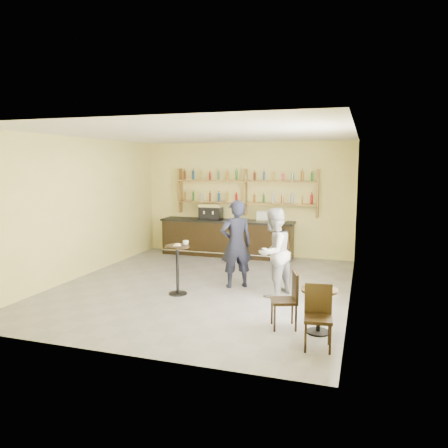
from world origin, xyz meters
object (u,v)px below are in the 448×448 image
(man_main, at_px, (236,244))
(patron_second, at_px, (273,252))
(bar_counter, at_px, (227,238))
(espresso_machine, at_px, (211,212))
(chair_south, at_px, (318,318))
(pedestal_table, at_px, (177,270))
(chair_west, at_px, (284,300))
(cafe_table, at_px, (319,311))
(pastry_case, at_px, (267,216))

(man_main, xyz_separation_m, patron_second, (0.87, -0.36, -0.05))
(bar_counter, height_order, espresso_machine, espresso_machine)
(chair_south, bearing_deg, pedestal_table, 141.72)
(pedestal_table, height_order, patron_second, patron_second)
(man_main, height_order, chair_south, man_main)
(bar_counter, relative_size, chair_west, 4.19)
(chair_west, xyz_separation_m, patron_second, (-0.51, 1.65, 0.42))
(chair_south, relative_size, patron_second, 0.51)
(bar_counter, bearing_deg, man_main, -68.90)
(bar_counter, distance_m, cafe_table, 5.89)
(bar_counter, xyz_separation_m, man_main, (1.14, -2.97, 0.41))
(cafe_table, bearing_deg, chair_south, -85.24)
(bar_counter, distance_m, chair_south, 6.43)
(man_main, bearing_deg, patron_second, 126.61)
(man_main, bearing_deg, bar_counter, -99.67)
(bar_counter, height_order, man_main, man_main)
(espresso_machine, relative_size, chair_south, 0.69)
(pastry_case, relative_size, chair_south, 0.55)
(cafe_table, distance_m, patron_second, 2.07)
(chair_west, height_order, chair_south, chair_west)
(espresso_machine, distance_m, pedestal_table, 3.96)
(bar_counter, distance_m, man_main, 3.21)
(espresso_machine, distance_m, cafe_table, 6.22)
(chair_west, bearing_deg, bar_counter, -172.15)
(cafe_table, bearing_deg, bar_counter, 121.48)
(man_main, bearing_deg, chair_west, 93.77)
(bar_counter, height_order, patron_second, patron_second)
(cafe_table, bearing_deg, pedestal_table, 157.71)
(pastry_case, height_order, patron_second, patron_second)
(espresso_machine, bearing_deg, man_main, -60.48)
(bar_counter, xyz_separation_m, espresso_machine, (-0.48, 0.00, 0.73))
(man_main, relative_size, patron_second, 1.06)
(man_main, height_order, patron_second, man_main)
(espresso_machine, height_order, man_main, man_main)
(bar_counter, xyz_separation_m, chair_south, (3.13, -5.62, -0.06))
(pastry_case, height_order, chair_west, pastry_case)
(pastry_case, bearing_deg, cafe_table, -73.79)
(espresso_machine, distance_m, chair_west, 5.86)
(pedestal_table, height_order, cafe_table, pedestal_table)
(pedestal_table, xyz_separation_m, cafe_table, (2.89, -1.19, -0.15))
(man_main, distance_m, chair_west, 2.48)
(bar_counter, relative_size, man_main, 2.05)
(espresso_machine, xyz_separation_m, cafe_table, (3.55, -5.02, -0.90))
(bar_counter, bearing_deg, cafe_table, -58.52)
(chair_west, height_order, patron_second, patron_second)
(cafe_table, relative_size, chair_south, 0.78)
(bar_counter, distance_m, pedestal_table, 3.84)
(pastry_case, height_order, cafe_table, pastry_case)
(chair_west, bearing_deg, man_main, -164.54)
(pastry_case, bearing_deg, patron_second, -80.19)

